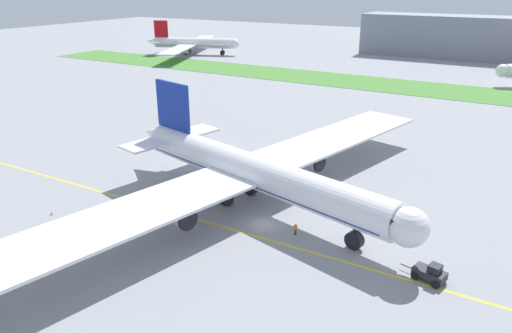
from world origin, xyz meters
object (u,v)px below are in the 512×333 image
pushback_tug (430,273)px  service_truck_baggage_loader (176,113)px  traffic_cone_port_wing (66,223)px  parked_airliner_far_left (192,43)px  airliner_foreground (251,171)px  traffic_cone_near_nose (51,213)px  ground_crew_wingwalker_port (296,228)px

pushback_tug → service_truck_baggage_loader: (-70.00, 40.67, 0.37)m
traffic_cone_port_wing → parked_airliner_far_left: size_ratio=0.01×
traffic_cone_port_wing → parked_airliner_far_left: parked_airliner_far_left is taller
airliner_foreground → traffic_cone_port_wing: 27.78m
traffic_cone_near_nose → service_truck_baggage_loader: service_truck_baggage_loader is taller
ground_crew_wingwalker_port → parked_airliner_far_left: 174.07m
traffic_cone_port_wing → service_truck_baggage_loader: service_truck_baggage_loader is taller
airliner_foreground → parked_airliner_far_left: airliner_foreground is taller
airliner_foreground → parked_airliner_far_left: 163.55m
pushback_tug → traffic_cone_near_nose: size_ratio=9.51×
service_truck_baggage_loader → ground_crew_wingwalker_port: bearing=-36.8°
airliner_foreground → pushback_tug: airliner_foreground is taller
traffic_cone_near_nose → parked_airliner_far_left: size_ratio=0.01×
parked_airliner_far_left → traffic_cone_near_nose: bearing=-60.3°
pushback_tug → traffic_cone_port_wing: pushback_tug is taller
pushback_tug → service_truck_baggage_loader: bearing=149.8°
pushback_tug → airliner_foreground: bearing=166.0°
pushback_tug → service_truck_baggage_loader: 80.96m
traffic_cone_near_nose → traffic_cone_port_wing: size_ratio=1.00×
parked_airliner_far_left → pushback_tug: bearing=-44.6°
airliner_foreground → traffic_cone_near_nose: size_ratio=154.26×
airliner_foreground → ground_crew_wingwalker_port: 12.19m
traffic_cone_near_nose → service_truck_baggage_loader: size_ratio=0.12×
airliner_foreground → ground_crew_wingwalker_port: size_ratio=51.64×
airliner_foreground → ground_crew_wingwalker_port: bearing=-27.1°
parked_airliner_far_left → ground_crew_wingwalker_port: bearing=-48.4°
pushback_tug → ground_crew_wingwalker_port: (-18.15, 1.86, 0.03)m
traffic_cone_near_nose → traffic_cone_port_wing: same height
pushback_tug → parked_airliner_far_left: (-133.69, 131.99, 4.09)m
traffic_cone_near_nose → parked_airliner_far_left: bearing=119.7°
pushback_tug → parked_airliner_far_left: size_ratio=0.08×
ground_crew_wingwalker_port → parked_airliner_far_left: size_ratio=0.03×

